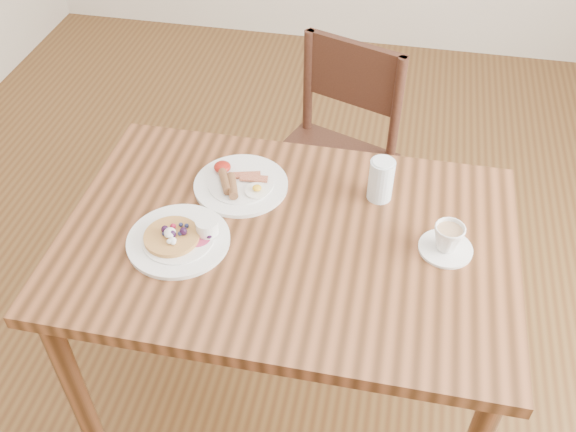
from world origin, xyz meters
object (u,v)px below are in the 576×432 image
(dining_table, at_px, (288,261))
(breakfast_plate, at_px, (239,183))
(teacup_saucer, at_px, (447,240))
(pancake_plate, at_px, (180,238))
(water_glass, at_px, (381,180))
(chair_far, at_px, (332,153))

(dining_table, relative_size, breakfast_plate, 4.44)
(dining_table, distance_m, teacup_saucer, 0.43)
(dining_table, xyz_separation_m, pancake_plate, (-0.27, -0.08, 0.11))
(dining_table, bearing_deg, water_glass, 42.33)
(chair_far, bearing_deg, water_glass, 131.31)
(breakfast_plate, bearing_deg, water_glass, 4.99)
(teacup_saucer, bearing_deg, chair_far, 119.71)
(water_glass, bearing_deg, pancake_plate, -150.41)
(breakfast_plate, bearing_deg, teacup_saucer, -13.21)
(breakfast_plate, bearing_deg, dining_table, -43.47)
(chair_far, bearing_deg, dining_table, 108.00)
(pancake_plate, xyz_separation_m, teacup_saucer, (0.68, 0.11, 0.02))
(chair_far, height_order, breakfast_plate, chair_far)
(dining_table, bearing_deg, chair_far, 88.04)
(pancake_plate, bearing_deg, breakfast_plate, 68.71)
(chair_far, xyz_separation_m, breakfast_plate, (-0.20, -0.54, 0.27))
(chair_far, bearing_deg, pancake_plate, 89.29)
(dining_table, distance_m, water_glass, 0.34)
(dining_table, relative_size, pancake_plate, 4.44)
(teacup_saucer, bearing_deg, pancake_plate, -171.03)
(chair_far, xyz_separation_m, pancake_plate, (-0.30, -0.78, 0.27))
(pancake_plate, bearing_deg, teacup_saucer, 8.97)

